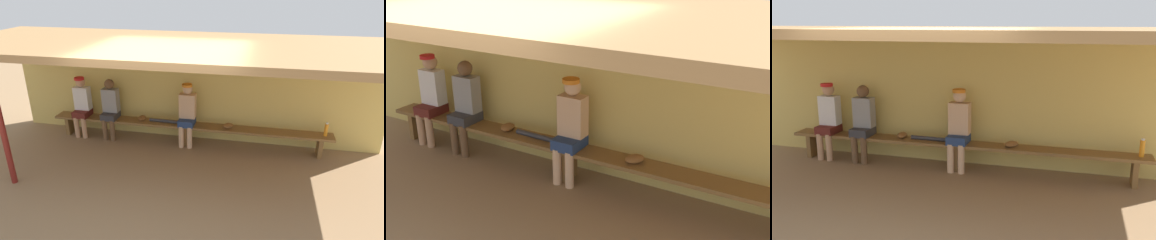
% 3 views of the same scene
% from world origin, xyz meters
% --- Properties ---
extents(ground_plane, '(24.00, 24.00, 0.00)m').
position_xyz_m(ground_plane, '(0.00, 0.00, 0.00)').
color(ground_plane, '#8C6D4C').
extents(back_wall, '(8.00, 0.20, 2.20)m').
position_xyz_m(back_wall, '(0.00, 2.00, 1.10)').
color(back_wall, '#D8BC60').
rests_on(back_wall, ground).
extents(dugout_roof, '(8.00, 2.80, 0.12)m').
position_xyz_m(dugout_roof, '(0.00, 0.70, 2.26)').
color(dugout_roof, '#9E7547').
rests_on(dugout_roof, back_wall).
extents(bench, '(6.00, 0.36, 0.46)m').
position_xyz_m(bench, '(0.00, 1.55, 0.39)').
color(bench, brown).
rests_on(bench, ground).
extents(player_shirtless_tan, '(0.34, 0.42, 1.34)m').
position_xyz_m(player_shirtless_tan, '(-1.71, 1.55, 0.73)').
color(player_shirtless_tan, '#333338').
rests_on(player_shirtless_tan, ground).
extents(player_middle, '(0.34, 0.42, 1.34)m').
position_xyz_m(player_middle, '(-2.39, 1.55, 0.75)').
color(player_middle, '#591E19').
rests_on(player_middle, ground).
extents(player_in_white, '(0.34, 0.42, 1.34)m').
position_xyz_m(player_in_white, '(0.02, 1.55, 0.75)').
color(player_in_white, navy).
rests_on(player_in_white, ground).
extents(water_bottle_orange, '(0.07, 0.07, 0.28)m').
position_xyz_m(water_bottle_orange, '(2.82, 1.56, 0.59)').
color(water_bottle_orange, orange).
rests_on(water_bottle_orange, bench).
extents(baseball_glove_worn, '(0.28, 0.29, 0.09)m').
position_xyz_m(baseball_glove_worn, '(0.90, 1.56, 0.51)').
color(baseball_glove_worn, brown).
rests_on(baseball_glove_worn, bench).
extents(baseball_glove_tan, '(0.21, 0.26, 0.09)m').
position_xyz_m(baseball_glove_tan, '(-1.00, 1.59, 0.51)').
color(baseball_glove_tan, brown).
rests_on(baseball_glove_tan, bench).
extents(baseball_bat, '(0.79, 0.09, 0.07)m').
position_xyz_m(baseball_bat, '(-0.42, 1.55, 0.49)').
color(baseball_bat, '#333338').
rests_on(baseball_bat, bench).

